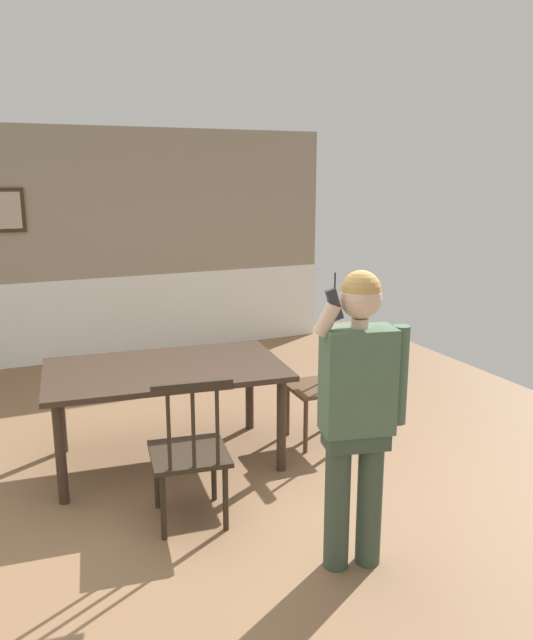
# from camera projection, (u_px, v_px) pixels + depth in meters

# --- Properties ---
(ground_plane) EXTENTS (7.94, 7.94, 0.00)m
(ground_plane) POSITION_uv_depth(u_px,v_px,m) (167.00, 500.00, 4.19)
(ground_plane) COLOR #846042
(room_back_partition) EXTENTS (6.01, 0.17, 2.66)m
(room_back_partition) POSITION_uv_depth(u_px,v_px,m) (81.00, 251.00, 7.11)
(room_back_partition) COLOR gray
(room_back_partition) RESTS_ON ground_plane
(dining_table) EXTENTS (1.83, 1.19, 0.75)m
(dining_table) POSITION_uv_depth(u_px,v_px,m) (166.00, 377.00, 4.60)
(dining_table) COLOR #38281E
(dining_table) RESTS_ON ground_plane
(chair_near_window) EXTENTS (0.53, 0.53, 0.99)m
(chair_near_window) POSITION_uv_depth(u_px,v_px,m) (190.00, 452.00, 3.81)
(chair_near_window) COLOR #2D2319
(chair_near_window) RESTS_ON ground_plane
(chair_by_doorway) EXTENTS (0.47, 0.47, 0.93)m
(chair_by_doorway) POSITION_uv_depth(u_px,v_px,m) (321.00, 385.00, 5.03)
(chair_by_doorway) COLOR #513823
(chair_by_doorway) RESTS_ON ground_plane
(person_figure) EXTENTS (0.53, 0.28, 1.67)m
(person_figure) POSITION_uv_depth(u_px,v_px,m) (358.00, 404.00, 3.28)
(person_figure) COLOR #3A493A
(person_figure) RESTS_ON ground_plane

